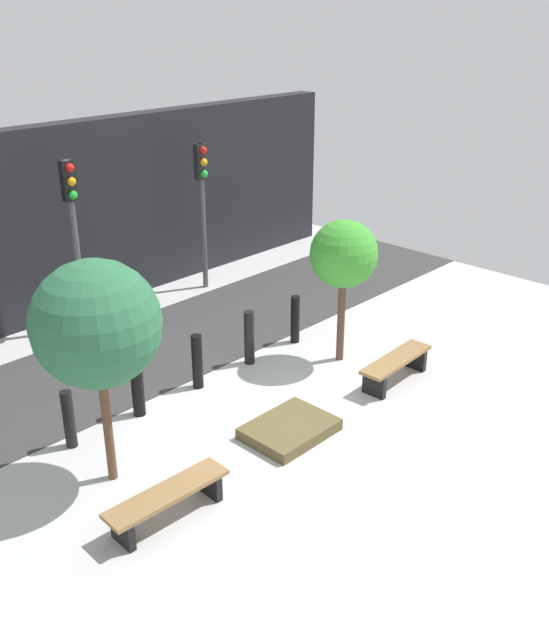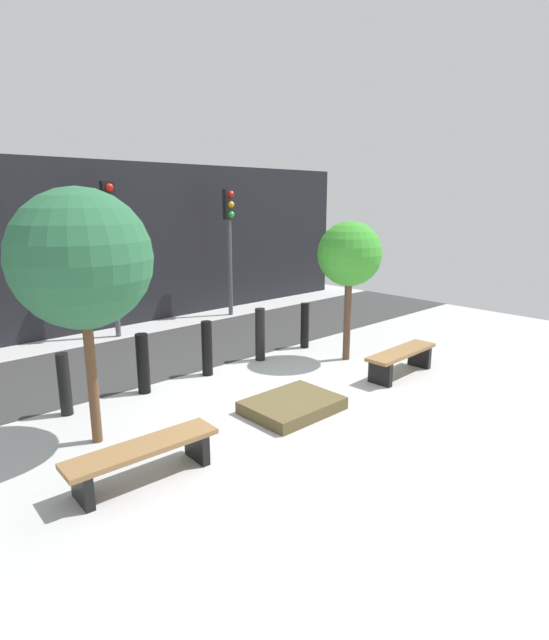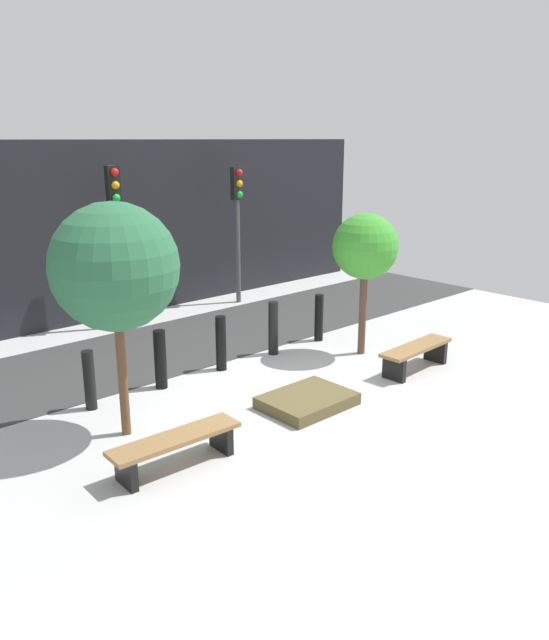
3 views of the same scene
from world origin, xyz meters
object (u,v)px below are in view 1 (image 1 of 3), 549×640
Objects in this scene: tree_behind_right_bench at (344,255)px; bollard_right at (249,338)px; bench_right at (396,365)px; traffic_light_mid_west at (73,215)px; tree_behind_left_bench at (96,325)px; traffic_light_mid_east at (202,190)px; bollard_left at (138,388)px; bench_left at (168,499)px; bollard_center at (197,362)px; bollard_far_left at (69,419)px; planter_bed at (290,429)px; bollard_far_right at (295,319)px.

tree_behind_right_bench is 2.60× the size of bollard_right.
bench_right is 6.78m from traffic_light_mid_west.
tree_behind_left_bench is 7.48m from traffic_light_mid_east.
bollard_left is at bearing 40.89° from tree_behind_left_bench.
traffic_light_mid_west is (2.55, 4.66, 0.02)m from tree_behind_left_bench.
tree_behind_right_bench is at bearing 16.22° from bench_left.
traffic_light_mid_west is (0.00, 3.55, 1.91)m from bollard_center.
bollard_far_left is 0.27× the size of traffic_light_mid_west.
bollard_far_left is at bearing 180.00° from bollard_center.
bench_left is 2.43m from tree_behind_left_bench.
tree_behind_left_bench is 4.39m from bollard_right.
bench_left is 2.57m from planter_bed.
planter_bed is 2.55m from bollard_left.
bench_right is 1.76× the size of bollard_far_right.
traffic_light_mid_east reaches higher than bollard_center.
planter_bed is at bearing 173.20° from bench_right.
bollard_far_right is (5.08, 2.38, 0.17)m from bench_left.
bench_right is 1.81× the size of bollard_far_left.
bollard_right is (3.79, 0.00, 0.05)m from bollard_far_left.
bollard_center reaches higher than bench_right.
tree_behind_left_bench is 5.12m from tree_behind_right_bench.
bollard_far_left is at bearing 91.67° from bench_left.
bollard_right is 4.47m from traffic_light_mid_east.
bench_left is 1.04× the size of bench_right.
bollard_far_right is at bearing 0.00° from bollard_far_left.
bollard_left is at bearing -109.61° from traffic_light_mid_west.
bench_right is at bearing -4.48° from planter_bed.
bench_right is 2.39m from bollard_far_right.
traffic_light_mid_west is at bearing 109.61° from bollard_right.
planter_bed is 3.59m from tree_behind_left_bench.
bench_left is 1.82× the size of bollard_far_right.
bench_right reaches higher than bench_left.
tree_behind_right_bench reaches higher than bench_left.
bollard_far_right is (-0.03, 1.12, -1.59)m from tree_behind_right_bench.
bollard_far_right is at bearing 0.00° from bollard_center.
bollard_center is (2.55, 1.12, -1.89)m from tree_behind_left_bench.
tree_behind_left_bench reaches higher than bollard_far_right.
bollard_right is (2.53, 0.00, 0.02)m from bollard_left.
bollard_left is (-3.82, 1.12, -1.57)m from tree_behind_right_bench.
bench_right is at bearing -13.89° from tree_behind_left_bench.
bollard_center reaches higher than bench_left.
bollard_left is 3.79m from bollard_far_right.
bollard_left is 2.53m from bollard_right.
bollard_far_left is 0.97× the size of bollard_far_right.
bollard_left is 0.29× the size of traffic_light_mid_west.
traffic_light_mid_east is (0.74, 5.93, 2.00)m from bench_right.
bollard_left reaches higher than bench_left.
bollard_left is at bearing 163.68° from tree_behind_right_bench.
bollard_far_right reaches higher than planter_bed.
tree_behind_right_bench reaches higher than bollard_far_left.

